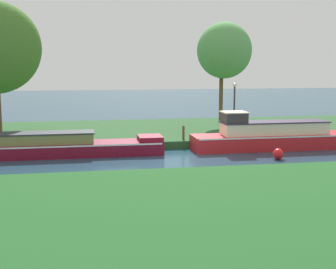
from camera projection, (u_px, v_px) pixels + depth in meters
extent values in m
plane|color=navy|center=(191.00, 156.00, 21.83)|extent=(120.00, 120.00, 0.00)
cube|color=#275127|center=(166.00, 131.00, 28.61)|extent=(72.00, 10.00, 0.40)
cube|color=#1C511F|center=(262.00, 211.00, 13.04)|extent=(72.00, 10.00, 0.40)
cube|color=red|center=(277.00, 141.00, 23.79)|extent=(9.00, 1.74, 0.77)
cube|color=white|center=(278.00, 135.00, 23.74)|extent=(8.82, 1.77, 0.07)
cube|color=beige|center=(274.00, 128.00, 23.65)|extent=(5.51, 1.32, 0.61)
cube|color=#32273C|center=(275.00, 122.00, 23.60)|extent=(5.61, 1.39, 0.06)
cube|color=#353132|center=(234.00, 118.00, 23.18)|extent=(1.14, 1.11, 0.54)
cube|color=beige|center=(234.00, 112.00, 23.14)|extent=(1.24, 1.18, 0.06)
cube|color=maroon|center=(49.00, 150.00, 21.79)|extent=(10.91, 1.67, 0.63)
cube|color=white|center=(48.00, 144.00, 21.74)|extent=(10.70, 1.70, 0.07)
cube|color=olive|center=(27.00, 139.00, 21.54)|extent=(6.15, 1.27, 0.47)
cube|color=#2A2D33|center=(27.00, 133.00, 21.50)|extent=(6.25, 1.33, 0.06)
cube|color=maroon|center=(150.00, 138.00, 22.57)|extent=(1.16, 1.40, 0.23)
cylinder|color=brown|center=(221.00, 94.00, 31.14)|extent=(0.26, 0.26, 3.85)
ellipsoid|color=#5CA155|center=(224.00, 50.00, 30.13)|extent=(3.61, 3.53, 3.68)
cylinder|color=#333338|center=(234.00, 111.00, 25.96)|extent=(0.10, 0.10, 2.68)
sphere|color=white|center=(235.00, 85.00, 25.74)|extent=(0.24, 0.24, 0.24)
cylinder|color=#4D3D29|center=(183.00, 133.00, 24.23)|extent=(0.12, 0.12, 0.73)
cylinder|color=#552E20|center=(319.00, 129.00, 25.58)|extent=(0.16, 0.16, 0.70)
sphere|color=red|center=(278.00, 154.00, 21.13)|extent=(0.50, 0.50, 0.50)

